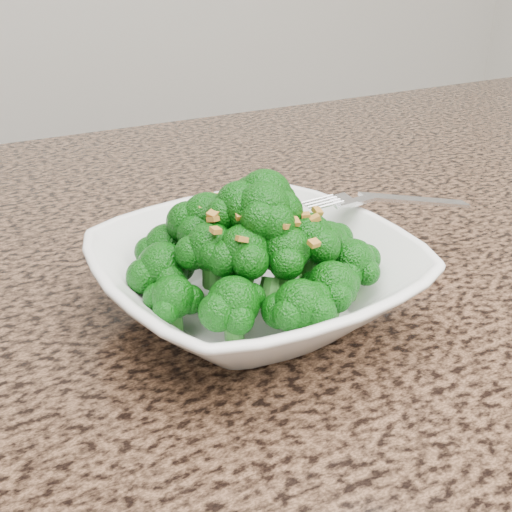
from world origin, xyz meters
TOP-DOWN VIEW (x-y plane):
  - granite_counter at (0.00, 0.30)m, footprint 1.64×1.04m
  - bowl at (-0.15, 0.24)m, footprint 0.26×0.26m
  - broccoli_pile at (-0.15, 0.24)m, footprint 0.21×0.21m
  - garlic_topping at (-0.15, 0.24)m, footprint 0.13×0.13m
  - fork at (-0.03, 0.26)m, footprint 0.19×0.05m

SIDE VIEW (x-z plane):
  - granite_counter at x=0.00m, z-range 0.87..0.90m
  - bowl at x=-0.15m, z-range 0.90..0.96m
  - fork at x=-0.03m, z-range 0.96..0.97m
  - broccoli_pile at x=-0.15m, z-range 0.96..1.03m
  - garlic_topping at x=-0.15m, z-range 1.03..1.04m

